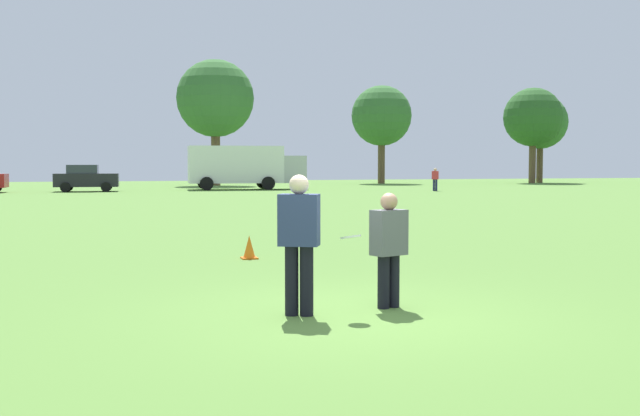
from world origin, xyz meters
TOP-DOWN VIEW (x-y plane):
  - ground_plane at (0.00, 0.00)m, footprint 149.64×149.64m
  - player_thrower at (-0.66, 0.16)m, footprint 0.58×0.48m
  - player_defender at (0.63, 0.33)m, footprint 0.53×0.41m
  - frisbee at (-0.04, -0.03)m, footprint 0.28×0.27m
  - traffic_cone at (-0.16, 6.03)m, footprint 0.32×0.32m
  - parked_car_center at (-3.80, 45.15)m, footprint 4.31×2.42m
  - box_truck at (7.32, 46.27)m, footprint 8.64×3.36m
  - bystander_sideline_watcher at (19.48, 39.48)m, footprint 0.50×0.46m
  - tree_west_maple at (6.85, 56.99)m, footprint 6.68×6.68m
  - tree_center_elm at (22.86, 58.78)m, footprint 5.70×5.70m
  - tree_east_birch at (37.35, 55.96)m, footprint 5.65×5.65m
  - tree_east_oak at (38.84, 57.04)m, footprint 5.32×5.32m

SIDE VIEW (x-z plane):
  - ground_plane at x=0.00m, z-range 0.00..0.00m
  - traffic_cone at x=-0.16m, z-range -0.01..0.47m
  - player_defender at x=0.63m, z-range 0.09..1.64m
  - bystander_sideline_watcher at x=19.48m, z-range 0.10..1.70m
  - parked_car_center at x=-3.80m, z-range 0.01..1.83m
  - frisbee at x=-0.04m, z-range 0.96..1.05m
  - player_thrower at x=-0.66m, z-range 0.11..1.91m
  - box_truck at x=7.32m, z-range 0.16..3.34m
  - tree_east_oak at x=38.84m, z-range 1.62..10.27m
  - tree_east_birch at x=37.35m, z-range 1.72..10.90m
  - tree_center_elm at x=22.86m, z-range 1.74..10.99m
  - tree_west_maple at x=6.85m, z-range 2.04..12.89m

